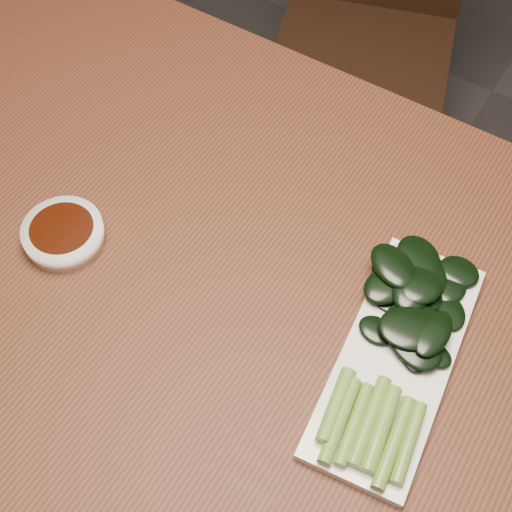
% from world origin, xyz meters
% --- Properties ---
extents(ground, '(6.00, 6.00, 0.00)m').
position_xyz_m(ground, '(0.00, 0.00, 0.00)').
color(ground, '#302D2E').
rests_on(ground, ground).
extents(table, '(1.40, 0.80, 0.75)m').
position_xyz_m(table, '(0.00, 0.00, 0.68)').
color(table, '#4C2515').
rests_on(table, ground).
extents(chair_far, '(0.48, 0.48, 0.89)m').
position_xyz_m(chair_far, '(-0.24, 0.85, 0.49)').
color(chair_far, black).
rests_on(chair_far, ground).
extents(sauce_bowl, '(0.10, 0.10, 0.03)m').
position_xyz_m(sauce_bowl, '(-0.24, -0.07, 0.76)').
color(sauce_bowl, white).
rests_on(sauce_bowl, table).
extents(serving_plate, '(0.16, 0.32, 0.01)m').
position_xyz_m(serving_plate, '(0.20, 0.00, 0.76)').
color(serving_plate, white).
rests_on(serving_plate, table).
extents(gai_lan, '(0.17, 0.33, 0.03)m').
position_xyz_m(gai_lan, '(0.19, 0.04, 0.78)').
color(gai_lan, olive).
rests_on(gai_lan, serving_plate).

